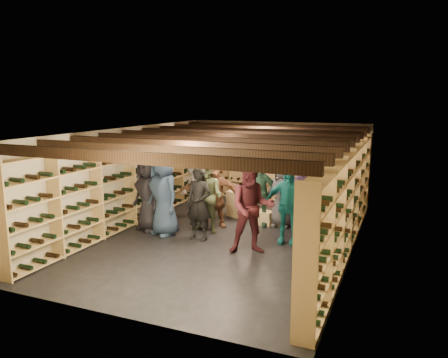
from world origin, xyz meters
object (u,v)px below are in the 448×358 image
person_1 (199,204)px  person_9 (194,188)px  person_5 (214,192)px  person_8 (252,208)px  crate_stack_right (263,217)px  person_0 (148,194)px  person_12 (282,194)px  person_6 (163,194)px  person_10 (259,193)px  person_11 (304,192)px  person_4 (288,205)px  person_2 (207,197)px  crate_stack_left (237,204)px  crate_loose (274,221)px

person_1 → person_9: person_1 is taller
person_5 → person_8: 2.06m
crate_stack_right → person_0: size_ratio=0.31×
person_0 → person_12: size_ratio=1.09×
person_6 → crate_stack_right: bearing=65.5°
person_10 → person_11: size_ratio=0.91×
person_0 → person_9: person_0 is taller
person_5 → person_10: bearing=7.3°
person_4 → person_11: person_11 is taller
person_5 → person_11: size_ratio=0.97×
person_9 → person_12: (2.38, 0.00, 0.03)m
person_0 → person_5: size_ratio=1.02×
person_2 → person_12: 1.88m
person_8 → person_5: bearing=111.9°
crate_stack_left → person_6: (-1.00, -2.10, 0.61)m
crate_loose → person_5: size_ratio=0.29×
crate_stack_left → person_10: person_10 is taller
person_10 → person_12: bearing=1.8°
person_4 → person_5: bearing=159.4°
person_11 → person_12: 0.56m
crate_loose → person_0: bearing=-148.7°
person_2 → person_8: (1.41, -0.89, 0.09)m
crate_stack_left → person_2: size_ratio=0.40×
person_2 → person_4: bearing=8.4°
crate_stack_right → person_6: 2.63m
crate_loose → person_6: 2.90m
person_1 → person_10: person_1 is taller
person_2 → person_6: 1.00m
person_5 → person_12: size_ratio=1.07×
person_6 → person_5: bearing=77.5°
person_1 → person_5: (-0.13, 1.09, 0.04)m
person_11 → crate_stack_right: bearing=156.9°
crate_stack_right → person_10: bearing=-112.2°
person_2 → person_11: (2.03, 1.16, 0.04)m
crate_stack_right → person_6: person_6 is taller
person_5 → person_9: size_ratio=1.11×
crate_stack_right → person_9: bearing=180.0°
crate_stack_right → person_4: bearing=-52.5°
person_12 → person_1: bearing=-130.1°
person_1 → crate_loose: bearing=58.6°
person_2 → person_5: person_5 is taller
crate_stack_right → person_6: bearing=-137.7°
person_5 → person_9: bearing=127.3°
person_1 → crate_stack_right: bearing=63.5°
person_5 → person_9: 1.04m
person_6 → person_0: bearing=-174.8°
crate_stack_left → person_1: size_ratio=0.41×
person_6 → person_12: size_ratio=1.17×
crate_stack_right → person_6: (-1.86, -1.69, 0.78)m
person_2 → person_9: person_2 is taller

